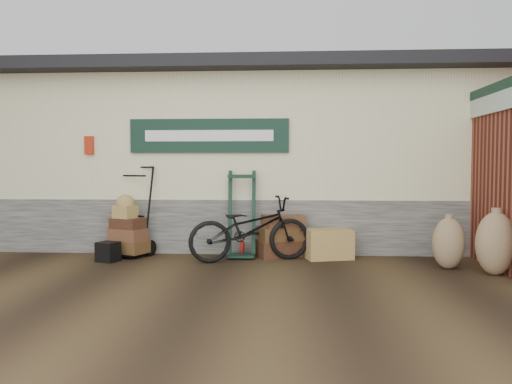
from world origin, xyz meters
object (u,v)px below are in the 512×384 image
(porter_trolley, at_px, (135,210))
(wicker_hamper, at_px, (328,244))
(green_barrow, at_px, (242,214))
(black_trunk, at_px, (108,252))
(bicycle, at_px, (250,225))
(suitcase_stack, at_px, (281,235))

(porter_trolley, distance_m, wicker_hamper, 3.17)
(green_barrow, xyz_separation_m, black_trunk, (-2.00, -0.51, -0.54))
(wicker_hamper, bearing_deg, black_trunk, -172.33)
(black_trunk, bearing_deg, bicycle, 4.20)
(wicker_hamper, relative_size, bicycle, 0.37)
(green_barrow, height_order, black_trunk, green_barrow)
(porter_trolley, relative_size, suitcase_stack, 1.93)
(wicker_hamper, bearing_deg, porter_trolley, 177.90)
(green_barrow, distance_m, bicycle, 0.41)
(green_barrow, bearing_deg, wicker_hamper, -3.05)
(suitcase_stack, xyz_separation_m, black_trunk, (-2.64, -0.59, -0.19))
(green_barrow, distance_m, black_trunk, 2.14)
(black_trunk, xyz_separation_m, bicycle, (2.17, 0.16, 0.40))
(suitcase_stack, bearing_deg, bicycle, -137.96)
(porter_trolley, height_order, green_barrow, porter_trolley)
(green_barrow, distance_m, suitcase_stack, 0.73)
(porter_trolley, bearing_deg, wicker_hamper, 22.61)
(porter_trolley, xyz_separation_m, suitcase_stack, (2.39, 0.02, -0.40))
(green_barrow, distance_m, wicker_hamper, 1.45)
(black_trunk, bearing_deg, wicker_hamper, 7.67)
(wicker_hamper, height_order, black_trunk, wicker_hamper)
(suitcase_stack, relative_size, black_trunk, 2.56)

